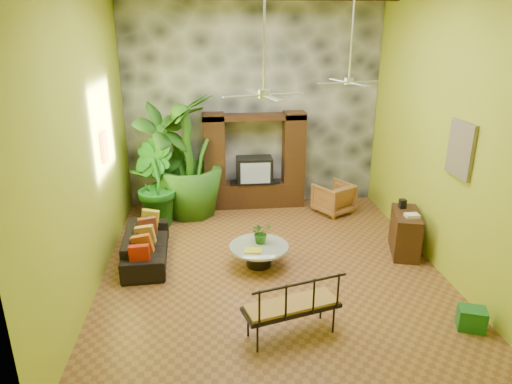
{
  "coord_description": "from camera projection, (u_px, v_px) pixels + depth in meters",
  "views": [
    {
      "loc": [
        -1.03,
        -7.34,
        4.13
      ],
      "look_at": [
        -0.26,
        0.2,
        1.41
      ],
      "focal_mm": 32.0,
      "sensor_mm": 36.0,
      "label": 1
    }
  ],
  "objects": [
    {
      "name": "ground",
      "position": [
        271.0,
        267.0,
        8.36
      ],
      "size": [
        7.0,
        7.0,
        0.0
      ],
      "primitive_type": "plane",
      "color": "brown",
      "rests_on": "ground"
    },
    {
      "name": "back_wall",
      "position": [
        253.0,
        101.0,
        10.79
      ],
      "size": [
        6.0,
        0.02,
        5.0
      ],
      "primitive_type": "cube",
      "color": "gold",
      "rests_on": "ground"
    },
    {
      "name": "left_wall",
      "position": [
        86.0,
        137.0,
        7.23
      ],
      "size": [
        0.02,
        7.0,
        5.0
      ],
      "primitive_type": "cube",
      "color": "gold",
      "rests_on": "ground"
    },
    {
      "name": "right_wall",
      "position": [
        446.0,
        129.0,
        7.8
      ],
      "size": [
        0.02,
        7.0,
        5.0
      ],
      "primitive_type": "cube",
      "color": "gold",
      "rests_on": "ground"
    },
    {
      "name": "stone_accent_wall",
      "position": [
        253.0,
        102.0,
        10.74
      ],
      "size": [
        5.98,
        0.1,
        4.98
      ],
      "primitive_type": "cube",
      "color": "#323439",
      "rests_on": "ground"
    },
    {
      "name": "entertainment_center",
      "position": [
        254.0,
        168.0,
        10.97
      ],
      "size": [
        2.4,
        0.55,
        2.3
      ],
      "color": "#311C0D",
      "rests_on": "ground"
    },
    {
      "name": "ceiling_fan_front",
      "position": [
        264.0,
        80.0,
        6.82
      ],
      "size": [
        1.28,
        1.28,
        1.86
      ],
      "color": "silver",
      "rests_on": "ceiling"
    },
    {
      "name": "ceiling_fan_back",
      "position": [
        350.0,
        70.0,
        8.49
      ],
      "size": [
        1.28,
        1.28,
        1.86
      ],
      "color": "silver",
      "rests_on": "ceiling"
    },
    {
      "name": "wall_art_mask",
      "position": [
        104.0,
        147.0,
        8.3
      ],
      "size": [
        0.06,
        0.32,
        0.55
      ],
      "primitive_type": "cube",
      "color": "#BD9116",
      "rests_on": "left_wall"
    },
    {
      "name": "wall_art_painting",
      "position": [
        461.0,
        150.0,
        7.31
      ],
      "size": [
        0.06,
        0.7,
        0.9
      ],
      "primitive_type": "cube",
      "color": "navy",
      "rests_on": "right_wall"
    },
    {
      "name": "sofa",
      "position": [
        146.0,
        245.0,
        8.58
      ],
      "size": [
        0.86,
        1.99,
        0.57
      ],
      "primitive_type": "imported",
      "rotation": [
        0.0,
        0.0,
        1.62
      ],
      "color": "black",
      "rests_on": "ground"
    },
    {
      "name": "wicker_armchair",
      "position": [
        334.0,
        198.0,
        10.75
      ],
      "size": [
        1.07,
        1.07,
        0.72
      ],
      "primitive_type": "imported",
      "rotation": [
        0.0,
        0.0,
        3.67
      ],
      "color": "brown",
      "rests_on": "ground"
    },
    {
      "name": "tall_plant_a",
      "position": [
        164.0,
        162.0,
        10.17
      ],
      "size": [
        1.62,
        1.66,
        2.63
      ],
      "primitive_type": "imported",
      "rotation": [
        0.0,
        0.0,
        0.85
      ],
      "color": "#245917",
      "rests_on": "ground"
    },
    {
      "name": "tall_plant_b",
      "position": [
        154.0,
        184.0,
        9.94
      ],
      "size": [
        1.28,
        1.32,
        1.87
      ],
      "primitive_type": "imported",
      "rotation": [
        0.0,
        0.0,
        2.2
      ],
      "color": "#1B6A1F",
      "rests_on": "ground"
    },
    {
      "name": "tall_plant_c",
      "position": [
        188.0,
        156.0,
        10.32
      ],
      "size": [
        1.88,
        1.88,
        2.81
      ],
      "primitive_type": "imported",
      "rotation": [
        0.0,
        0.0,
        4.49
      ],
      "color": "#2A631A",
      "rests_on": "ground"
    },
    {
      "name": "coffee_table",
      "position": [
        259.0,
        253.0,
        8.35
      ],
      "size": [
        1.08,
        1.08,
        0.4
      ],
      "rotation": [
        0.0,
        0.0,
        -0.12
      ],
      "color": "black",
      "rests_on": "ground"
    },
    {
      "name": "centerpiece_plant",
      "position": [
        261.0,
        232.0,
        8.36
      ],
      "size": [
        0.45,
        0.42,
        0.41
      ],
      "primitive_type": "imported",
      "rotation": [
        0.0,
        0.0,
        0.33
      ],
      "color": "#225917",
      "rests_on": "coffee_table"
    },
    {
      "name": "yellow_tray",
      "position": [
        253.0,
        251.0,
        8.08
      ],
      "size": [
        0.32,
        0.25,
        0.03
      ],
      "primitive_type": "cube",
      "rotation": [
        0.0,
        0.0,
        -0.15
      ],
      "color": "gold",
      "rests_on": "coffee_table"
    },
    {
      "name": "iron_bench",
      "position": [
        293.0,
        304.0,
        6.28
      ],
      "size": [
        1.44,
        0.85,
        0.57
      ],
      "rotation": [
        0.0,
        0.0,
        0.27
      ],
      "color": "black",
      "rests_on": "ground"
    },
    {
      "name": "side_console",
      "position": [
        405.0,
        233.0,
        8.8
      ],
      "size": [
        0.73,
        1.12,
        0.83
      ],
      "primitive_type": "cube",
      "rotation": [
        0.0,
        0.0,
        -0.28
      ],
      "color": "#3E1E13",
      "rests_on": "ground"
    },
    {
      "name": "green_bin",
      "position": [
        472.0,
        319.0,
        6.6
      ],
      "size": [
        0.46,
        0.4,
        0.33
      ],
      "primitive_type": "cube",
      "rotation": [
        0.0,
        0.0,
        -0.36
      ],
      "color": "#1F7520",
      "rests_on": "ground"
    }
  ]
}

